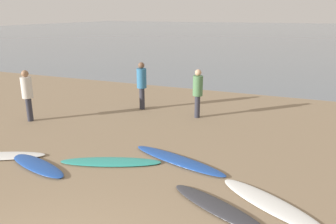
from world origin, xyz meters
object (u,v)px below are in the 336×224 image
at_px(surfboard_5, 270,203).
at_px(surfboard_2, 111,162).
at_px(surfboard_4, 217,207).
at_px(person_1, 198,90).
at_px(person_2, 27,91).
at_px(surfboard_3, 178,160).
at_px(surfboard_1, 37,165).
at_px(person_0, 142,82).

bearing_deg(surfboard_5, surfboard_2, -154.95).
distance_m(surfboard_2, surfboard_5, 3.76).
xyz_separation_m(surfboard_4, surfboard_5, (0.88, 0.50, -0.01)).
distance_m(surfboard_4, person_1, 5.63).
xyz_separation_m(surfboard_5, person_1, (-2.91, 4.66, 0.95)).
height_order(surfboard_4, person_2, person_2).
distance_m(surfboard_3, person_1, 3.73).
xyz_separation_m(surfboard_2, person_1, (0.82, 4.24, 0.95)).
distance_m(surfboard_4, surfboard_5, 1.02).
bearing_deg(person_1, surfboard_4, 166.81).
xyz_separation_m(surfboard_2, person_2, (-4.19, 1.77, 0.97)).
height_order(surfboard_1, surfboard_5, surfboard_1).
distance_m(surfboard_1, person_0, 5.37).
bearing_deg(surfboard_1, surfboard_3, 43.38).
relative_size(surfboard_2, surfboard_3, 0.91).
bearing_deg(surfboard_3, surfboard_4, -31.84).
height_order(surfboard_2, person_2, person_2).
height_order(surfboard_1, surfboard_3, surfboard_1).
relative_size(surfboard_2, person_2, 1.43).
bearing_deg(person_0, surfboard_1, 30.83).
bearing_deg(surfboard_1, surfboard_4, 15.06).
height_order(surfboard_4, person_0, person_0).
height_order(surfboard_4, person_1, person_1).
xyz_separation_m(person_0, person_2, (-2.81, -2.67, -0.03)).
relative_size(surfboard_1, surfboard_4, 0.93).
bearing_deg(surfboard_4, surfboard_3, 156.22).
distance_m(surfboard_2, person_2, 4.65).
bearing_deg(person_2, surfboard_5, 34.38).
height_order(surfboard_3, person_0, person_0).
relative_size(surfboard_1, person_1, 1.20).
xyz_separation_m(person_1, person_2, (-5.02, -2.48, 0.02)).
bearing_deg(surfboard_4, surfboard_5, 55.13).
bearing_deg(person_0, surfboard_2, 49.32).
bearing_deg(surfboard_3, person_2, -173.42).
distance_m(surfboard_2, surfboard_3, 1.62).
height_order(surfboard_1, person_0, person_0).
distance_m(surfboard_5, person_0, 7.13).
height_order(surfboard_1, surfboard_2, surfboard_1).
relative_size(person_0, person_1, 1.05).
relative_size(surfboard_1, surfboard_3, 0.75).
bearing_deg(surfboard_1, person_0, 104.97).
height_order(person_1, person_2, person_2).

